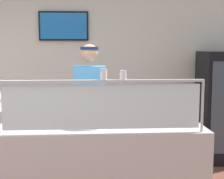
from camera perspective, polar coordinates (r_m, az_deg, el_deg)
shop_rear_unit at (r=5.33m, az=-2.59°, el=3.29°), size 6.43×0.13×2.70m
serving_counter at (r=3.47m, az=-1.81°, el=-13.85°), size 2.03×0.70×0.95m
sneeze_guard at (r=2.99m, az=-1.70°, el=-1.84°), size 1.86×0.06×0.49m
pizza_tray at (r=3.37m, az=-5.36°, el=-5.78°), size 0.51×0.51×0.04m
pizza_server at (r=3.35m, az=-5.30°, el=-5.49°), size 0.09×0.28×0.01m
parmesan_shaker at (r=2.96m, az=-1.43°, el=2.48°), size 0.06×0.06×0.10m
pepper_flake_shaker at (r=2.97m, az=1.91°, el=2.37°), size 0.06×0.06×0.08m
worker_figure at (r=4.05m, az=-3.73°, el=-3.00°), size 0.41×0.50×1.76m
drink_fridge at (r=5.33m, az=18.10°, el=-2.77°), size 0.64×0.64×1.66m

